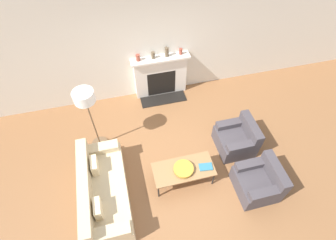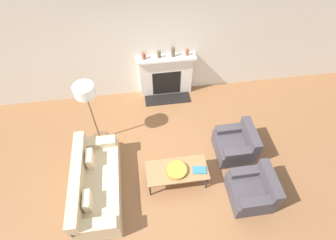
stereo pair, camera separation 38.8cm
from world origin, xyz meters
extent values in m
plane|color=brown|center=(0.00, 0.00, 0.00)|extent=(18.00, 18.00, 0.00)
cube|color=silver|center=(0.00, 2.57, 1.45)|extent=(18.00, 0.06, 2.90)
cube|color=silver|center=(0.23, 2.44, 0.55)|extent=(1.32, 0.20, 1.10)
cube|color=black|center=(0.23, 2.35, 0.40)|extent=(0.73, 0.04, 0.72)
cube|color=black|center=(0.23, 2.16, 0.01)|extent=(1.19, 0.40, 0.02)
cube|color=silver|center=(0.23, 2.41, 1.13)|extent=(1.44, 0.28, 0.05)
cube|color=#CCB78E|center=(-1.46, -0.22, 0.21)|extent=(0.81, 1.93, 0.42)
cube|color=#CCB78E|center=(-1.77, -0.22, 0.60)|extent=(0.20, 1.93, 0.36)
cube|color=#CCB78E|center=(-1.46, -1.07, 0.49)|extent=(0.75, 0.22, 0.14)
cube|color=#CCB78E|center=(-1.46, 0.64, 0.49)|extent=(0.75, 0.22, 0.14)
cube|color=beige|center=(-1.58, -0.65, 0.56)|extent=(0.12, 0.32, 0.28)
cube|color=beige|center=(-1.58, 0.22, 0.56)|extent=(0.12, 0.32, 0.28)
cube|color=#423D42|center=(1.43, -0.74, 0.19)|extent=(0.76, 0.80, 0.39)
cube|color=#423D42|center=(1.73, -0.74, 0.56)|extent=(0.18, 0.80, 0.34)
cube|color=#423D42|center=(1.43, -0.43, 0.46)|extent=(0.68, 0.18, 0.13)
cube|color=#423D42|center=(1.43, -1.05, 0.46)|extent=(0.68, 0.18, 0.13)
cube|color=#423D42|center=(1.43, 0.32, 0.19)|extent=(0.76, 0.80, 0.39)
cube|color=#423D42|center=(1.73, 0.32, 0.56)|extent=(0.18, 0.80, 0.34)
cube|color=#423D42|center=(1.43, 0.63, 0.46)|extent=(0.68, 0.18, 0.13)
cube|color=#423D42|center=(1.43, 0.01, 0.46)|extent=(0.68, 0.18, 0.13)
cube|color=olive|center=(0.09, -0.20, 0.42)|extent=(1.21, 0.56, 0.03)
cylinder|color=black|center=(-0.47, -0.44, 0.20)|extent=(0.03, 0.03, 0.41)
cylinder|color=black|center=(0.65, -0.44, 0.20)|extent=(0.03, 0.03, 0.41)
cylinder|color=black|center=(-0.47, 0.04, 0.20)|extent=(0.03, 0.03, 0.41)
cylinder|color=black|center=(0.65, 0.04, 0.20)|extent=(0.03, 0.03, 0.41)
cylinder|color=#BC8E2D|center=(0.08, -0.22, 0.45)|extent=(0.14, 0.14, 0.02)
cylinder|color=#BC8E2D|center=(0.08, -0.22, 0.48)|extent=(0.39, 0.39, 0.06)
cube|color=teal|center=(0.52, -0.27, 0.45)|extent=(0.28, 0.20, 0.02)
cylinder|color=brown|center=(-1.50, 1.11, 0.01)|extent=(0.39, 0.39, 0.03)
cylinder|color=brown|center=(-1.50, 1.11, 0.75)|extent=(0.03, 0.03, 1.44)
cylinder|color=white|center=(-1.50, 1.11, 1.55)|extent=(0.40, 0.40, 0.23)
cylinder|color=brown|center=(-0.29, 2.44, 1.23)|extent=(0.10, 0.10, 0.16)
cylinder|color=brown|center=(0.07, 2.44, 1.24)|extent=(0.09, 0.09, 0.17)
cylinder|color=brown|center=(0.40, 2.44, 1.27)|extent=(0.09, 0.09, 0.24)
cylinder|color=brown|center=(0.74, 2.44, 1.23)|extent=(0.08, 0.08, 0.15)
camera|label=1|loc=(-0.81, -2.58, 4.99)|focal=28.00mm
camera|label=2|loc=(-0.43, -2.65, 4.99)|focal=28.00mm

